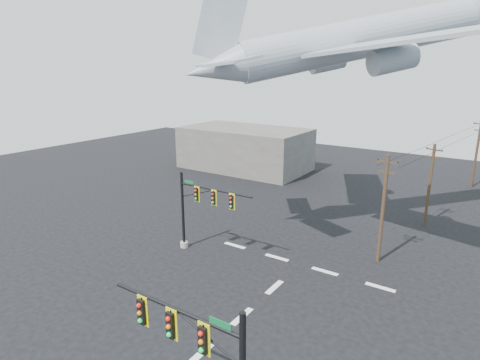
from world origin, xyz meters
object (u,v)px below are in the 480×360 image
Objects in this scene: utility_pole_a at (383,207)px; airliner at (358,40)px; utility_pole_b at (430,184)px; utility_pole_c at (477,152)px; signal_mast_far at (198,209)px.

utility_pole_a is 13.00m from airliner.
utility_pole_b is 16.93m from utility_pole_c.
utility_pole_b is (14.04, 16.53, 0.39)m from signal_mast_far.
utility_pole_a is 1.08× the size of utility_pole_b.
utility_pole_c is at bearing 22.63° from airliner.
signal_mast_far is 0.82× the size of utility_pole_c.
signal_mast_far is at bearing -109.67° from utility_pole_b.
utility_pole_b reaches higher than signal_mast_far.
utility_pole_b is (1.61, 10.08, -0.31)m from utility_pole_a.
utility_pole_a is (12.43, 6.46, 0.70)m from signal_mast_far.
utility_pole_c is (4.15, 26.81, 0.05)m from utility_pole_a.
utility_pole_a is at bearing -87.46° from airliner.
signal_mast_far is 14.03m from utility_pole_a.
utility_pole_a is at bearing -78.40° from utility_pole_b.
signal_mast_far is at bearing -142.38° from utility_pole_a.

